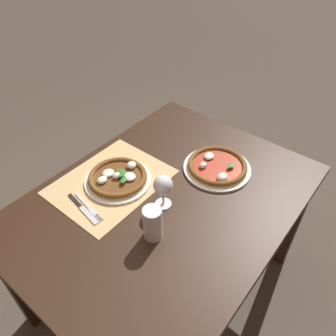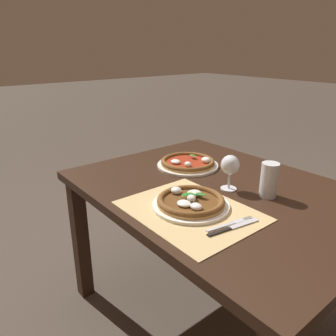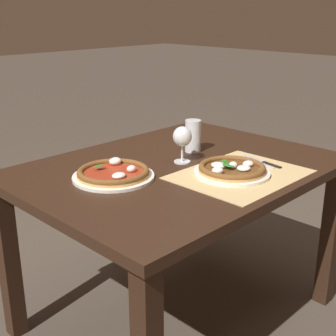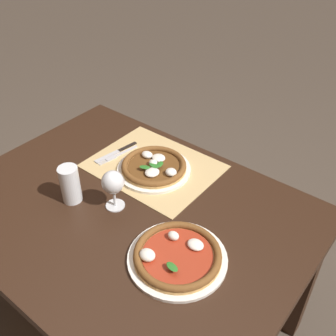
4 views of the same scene
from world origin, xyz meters
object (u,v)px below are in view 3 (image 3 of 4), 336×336
(pizza_near, at_px, (232,169))
(wine_glass, at_px, (182,138))
(pizza_far, at_px, (114,173))
(pint_glass, at_px, (193,137))
(fork, at_px, (256,162))
(knife, at_px, (261,161))

(pizza_near, distance_m, wine_glass, 0.26)
(pizza_far, distance_m, wine_glass, 0.34)
(pizza_far, bearing_deg, pint_glass, 1.98)
(pint_glass, xyz_separation_m, fork, (0.06, -0.30, -0.06))
(wine_glass, bearing_deg, knife, -46.02)
(pint_glass, bearing_deg, pizza_near, -111.83)
(pint_glass, xyz_separation_m, knife, (0.08, -0.31, -0.06))
(pizza_far, height_order, wine_glass, wine_glass)
(pizza_near, bearing_deg, fork, 4.89)
(pint_glass, bearing_deg, knife, -75.11)
(pizza_far, height_order, knife, pizza_far)
(pint_glass, distance_m, knife, 0.33)
(pizza_near, distance_m, pizza_far, 0.46)
(pizza_far, relative_size, pint_glass, 2.17)
(pizza_near, xyz_separation_m, fork, (0.19, 0.02, -0.02))
(fork, relative_size, knife, 0.93)
(pizza_near, relative_size, wine_glass, 1.92)
(pizza_near, xyz_separation_m, pint_glass, (0.13, 0.32, 0.05))
(pizza_far, relative_size, fork, 1.58)
(knife, bearing_deg, wine_glass, 133.98)
(pizza_near, relative_size, knife, 1.39)
(wine_glass, distance_m, fork, 0.33)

